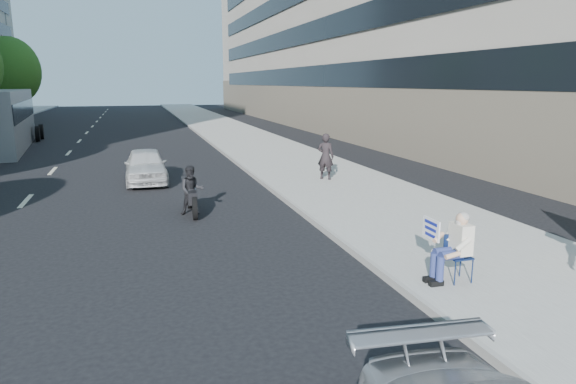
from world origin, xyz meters
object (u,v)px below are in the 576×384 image
object	(u,v)px
white_sedan_near	(146,165)
bus	(1,120)
pedestrian_woman	(326,156)
motorcycle	(192,193)
seated_protester	(453,243)

from	to	relation	value
white_sedan_near	bus	xyz separation A→B (m)	(-7.58, 12.77, 0.99)
pedestrian_woman	motorcycle	size ratio (longest dim) A/B	0.85
pedestrian_woman	white_sedan_near	bearing A→B (deg)	20.46
seated_protester	pedestrian_woman	size ratio (longest dim) A/B	0.75
white_sedan_near	seated_protester	bearing A→B (deg)	-67.77
white_sedan_near	motorcycle	world-z (taller)	motorcycle
bus	seated_protester	bearing A→B (deg)	-68.51
white_sedan_near	bus	distance (m)	14.88
pedestrian_woman	seated_protester	bearing A→B (deg)	120.94
white_sedan_near	bus	size ratio (longest dim) A/B	0.31
pedestrian_woman	motorcycle	distance (m)	6.30
pedestrian_woman	motorcycle	xyz separation A→B (m)	(-5.34, -3.32, -0.38)
pedestrian_woman	bus	xyz separation A→B (m)	(-14.06, 14.90, 0.62)
motorcycle	bus	xyz separation A→B (m)	(-8.72, 18.23, 1.00)
motorcycle	white_sedan_near	bearing A→B (deg)	104.62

